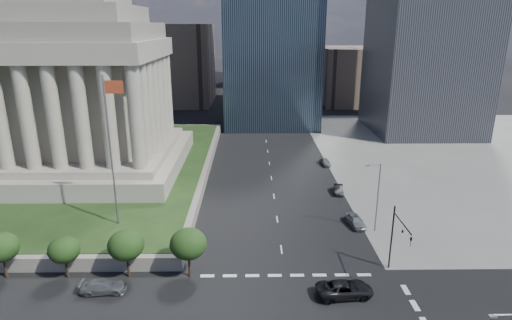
{
  "coord_description": "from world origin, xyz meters",
  "views": [
    {
      "loc": [
        -3.94,
        -29.09,
        27.69
      ],
      "look_at": [
        -3.31,
        18.58,
        12.6
      ],
      "focal_mm": 30.0,
      "sensor_mm": 36.0,
      "label": 1
    }
  ],
  "objects_px": {
    "war_memorial": "(79,62)",
    "parked_sedan_far": "(325,162)",
    "pickup_truck": "(345,289)",
    "suv_grey": "(103,287)",
    "flagpole": "(111,144)",
    "traffic_signal_ne": "(398,235)",
    "parked_sedan_mid": "(339,189)",
    "parked_sedan_near": "(356,221)",
    "street_lamp_north": "(377,194)"
  },
  "relations": [
    {
      "from": "traffic_signal_ne",
      "to": "flagpole",
      "type": "bearing_deg",
      "value": 163.29
    },
    {
      "from": "suv_grey",
      "to": "war_memorial",
      "type": "bearing_deg",
      "value": 17.0
    },
    {
      "from": "street_lamp_north",
      "to": "parked_sedan_far",
      "type": "xyz_separation_m",
      "value": [
        -1.83,
        29.72,
        -4.97
      ]
    },
    {
      "from": "war_memorial",
      "to": "suv_grey",
      "type": "bearing_deg",
      "value": -69.17
    },
    {
      "from": "war_memorial",
      "to": "parked_sedan_near",
      "type": "relative_size",
      "value": 8.39
    },
    {
      "from": "parked_sedan_mid",
      "to": "street_lamp_north",
      "type": "bearing_deg",
      "value": -73.62
    },
    {
      "from": "war_memorial",
      "to": "parked_sedan_far",
      "type": "distance_m",
      "value": 50.44
    },
    {
      "from": "flagpole",
      "to": "parked_sedan_far",
      "type": "bearing_deg",
      "value": 42.67
    },
    {
      "from": "pickup_truck",
      "to": "parked_sedan_far",
      "type": "height_order",
      "value": "pickup_truck"
    },
    {
      "from": "flagpole",
      "to": "suv_grey",
      "type": "xyz_separation_m",
      "value": [
        1.91,
        -13.0,
        -12.41
      ]
    },
    {
      "from": "traffic_signal_ne",
      "to": "parked_sedan_far",
      "type": "height_order",
      "value": "traffic_signal_ne"
    },
    {
      "from": "war_memorial",
      "to": "parked_sedan_far",
      "type": "bearing_deg",
      "value": 8.4
    },
    {
      "from": "street_lamp_north",
      "to": "parked_sedan_mid",
      "type": "xyz_separation_m",
      "value": [
        -2.14,
        14.24,
        -4.97
      ]
    },
    {
      "from": "war_memorial",
      "to": "pickup_truck",
      "type": "distance_m",
      "value": 58.9
    },
    {
      "from": "pickup_truck",
      "to": "parked_sedan_mid",
      "type": "relative_size",
      "value": 1.45
    },
    {
      "from": "parked_sedan_near",
      "to": "traffic_signal_ne",
      "type": "bearing_deg",
      "value": -93.1
    },
    {
      "from": "traffic_signal_ne",
      "to": "suv_grey",
      "type": "height_order",
      "value": "traffic_signal_ne"
    },
    {
      "from": "parked_sedan_far",
      "to": "street_lamp_north",
      "type": "bearing_deg",
      "value": -93.02
    },
    {
      "from": "war_memorial",
      "to": "traffic_signal_ne",
      "type": "height_order",
      "value": "war_memorial"
    },
    {
      "from": "war_memorial",
      "to": "parked_sedan_mid",
      "type": "bearing_deg",
      "value": -10.97
    },
    {
      "from": "parked_sedan_mid",
      "to": "pickup_truck",
      "type": "bearing_deg",
      "value": -92.16
    },
    {
      "from": "war_memorial",
      "to": "flagpole",
      "type": "bearing_deg",
      "value": -63.11
    },
    {
      "from": "traffic_signal_ne",
      "to": "parked_sedan_mid",
      "type": "height_order",
      "value": "traffic_signal_ne"
    },
    {
      "from": "street_lamp_north",
      "to": "parked_sedan_near",
      "type": "relative_size",
      "value": 2.15
    },
    {
      "from": "flagpole",
      "to": "suv_grey",
      "type": "height_order",
      "value": "flagpole"
    },
    {
      "from": "war_memorial",
      "to": "street_lamp_north",
      "type": "xyz_separation_m",
      "value": [
        47.33,
        -23.0,
        -15.74
      ]
    },
    {
      "from": "street_lamp_north",
      "to": "traffic_signal_ne",
      "type": "bearing_deg",
      "value": -94.19
    },
    {
      "from": "parked_sedan_mid",
      "to": "parked_sedan_far",
      "type": "bearing_deg",
      "value": 96.66
    },
    {
      "from": "traffic_signal_ne",
      "to": "pickup_truck",
      "type": "xyz_separation_m",
      "value": [
        -6.46,
        -3.7,
        -4.41
      ]
    },
    {
      "from": "parked_sedan_near",
      "to": "parked_sedan_mid",
      "type": "relative_size",
      "value": 1.11
    },
    {
      "from": "pickup_truck",
      "to": "parked_sedan_near",
      "type": "relative_size",
      "value": 1.31
    },
    {
      "from": "flagpole",
      "to": "parked_sedan_near",
      "type": "xyz_separation_m",
      "value": [
        33.0,
        2.75,
        -12.32
      ]
    },
    {
      "from": "war_memorial",
      "to": "flagpole",
      "type": "relative_size",
      "value": 1.95
    },
    {
      "from": "suv_grey",
      "to": "flagpole",
      "type": "bearing_deg",
      "value": 4.51
    },
    {
      "from": "pickup_truck",
      "to": "parked_sedan_far",
      "type": "bearing_deg",
      "value": -12.82
    },
    {
      "from": "war_memorial",
      "to": "parked_sedan_near",
      "type": "xyz_separation_m",
      "value": [
        45.17,
        -21.25,
        -20.61
      ]
    },
    {
      "from": "war_memorial",
      "to": "flagpole",
      "type": "distance_m",
      "value": 28.16
    },
    {
      "from": "street_lamp_north",
      "to": "pickup_truck",
      "type": "height_order",
      "value": "street_lamp_north"
    },
    {
      "from": "war_memorial",
      "to": "parked_sedan_far",
      "type": "relative_size",
      "value": 9.67
    },
    {
      "from": "parked_sedan_far",
      "to": "pickup_truck",
      "type": "bearing_deg",
      "value": -103.51
    },
    {
      "from": "parked_sedan_near",
      "to": "parked_sedan_mid",
      "type": "xyz_separation_m",
      "value": [
        0.01,
        12.49,
        -0.1
      ]
    },
    {
      "from": "pickup_truck",
      "to": "suv_grey",
      "type": "relative_size",
      "value": 1.24
    },
    {
      "from": "war_memorial",
      "to": "pickup_truck",
      "type": "height_order",
      "value": "war_memorial"
    },
    {
      "from": "parked_sedan_mid",
      "to": "parked_sedan_near",
      "type": "bearing_deg",
      "value": -82.23
    },
    {
      "from": "pickup_truck",
      "to": "suv_grey",
      "type": "height_order",
      "value": "pickup_truck"
    },
    {
      "from": "parked_sedan_near",
      "to": "parked_sedan_far",
      "type": "xyz_separation_m",
      "value": [
        0.33,
        27.96,
        -0.1
      ]
    },
    {
      "from": "parked_sedan_near",
      "to": "parked_sedan_far",
      "type": "distance_m",
      "value": 27.97
    },
    {
      "from": "parked_sedan_far",
      "to": "suv_grey",
      "type": "bearing_deg",
      "value": -132.25
    },
    {
      "from": "traffic_signal_ne",
      "to": "parked_sedan_mid",
      "type": "distance_m",
      "value": 25.99
    },
    {
      "from": "suv_grey",
      "to": "street_lamp_north",
      "type": "bearing_deg",
      "value": -71.0
    }
  ]
}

